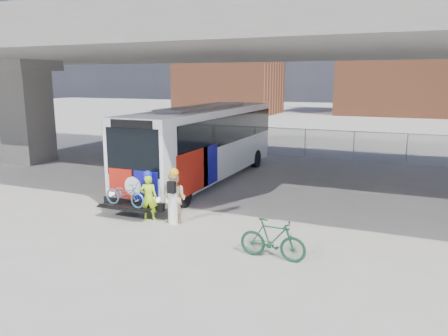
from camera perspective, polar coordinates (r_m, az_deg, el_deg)
The scene contains 9 objects.
ground at distance 17.62m, azimuth -1.58°, elevation -4.68°, with size 160.00×160.00×0.00m, color #9E9991.
bus at distance 21.19m, azimuth -2.48°, elevation 3.89°, with size 2.67×12.92×3.69m.
overpass at distance 20.68m, azimuth 3.16°, elevation 16.02°, with size 40.00×16.00×7.95m.
chainlink_fence at distance 28.48m, azimuth 8.61°, elevation 4.34°, with size 30.00×0.06×30.00m.
brick_buildings at distance 63.85m, azimuth 18.33°, elevation 11.39°, with size 54.00×22.00×12.00m.
bollard at distance 15.17m, azimuth -6.71°, elevation -4.83°, with size 0.32×0.32×1.24m.
cyclist_hivis at distance 15.62m, azimuth -9.83°, elevation -3.66°, with size 0.71×0.60×1.81m.
cyclist_tan at distance 15.06m, azimuth -6.47°, elevation -3.89°, with size 0.89×0.70×1.97m.
bike_parked at distance 12.28m, azimuth 6.37°, elevation -9.25°, with size 0.54×1.91×1.15m, color #143E26.
Camera 1 is at (7.12, -15.35, 4.91)m, focal length 35.00 mm.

